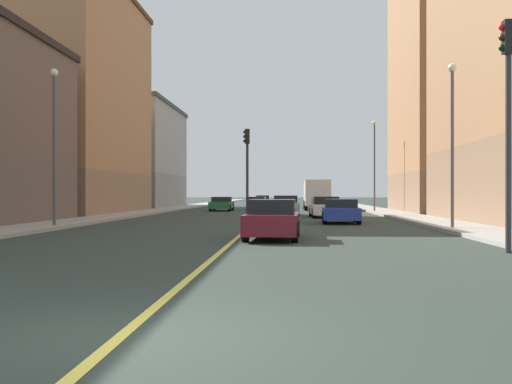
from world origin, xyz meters
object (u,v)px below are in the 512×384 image
traffic_light_median_far (247,160)px  street_lamp_right_near (54,130)px  building_left_mid (455,72)px  street_lamp_left_far (374,156)px  car_blue (341,211)px  street_lamp_left_near (452,128)px  car_silver (285,206)px  building_right_distant (134,156)px  car_white (325,207)px  car_green (222,204)px  traffic_light_left_near (508,103)px  box_truck (317,194)px  building_right_midblock (71,101)px  car_maroon (272,220)px  car_black (262,201)px  car_yellow (257,203)px

traffic_light_median_far → street_lamp_right_near: street_lamp_right_near is taller
building_left_mid → street_lamp_right_near: size_ratio=3.21×
street_lamp_left_far → car_blue: size_ratio=1.73×
street_lamp_left_near → street_lamp_right_near: 17.59m
street_lamp_right_near → car_silver: bearing=58.7°
building_right_distant → car_white: (19.38, -25.82, -4.96)m
street_lamp_left_far → car_green: 14.08m
traffic_light_left_near → box_truck: traffic_light_left_near is taller
building_right_midblock → street_lamp_right_near: bearing=-71.9°
car_green → car_maroon: bearing=-80.5°
traffic_light_median_far → street_lamp_left_far: (9.56, 12.98, 0.99)m
street_lamp_left_near → car_silver: street_lamp_left_near is taller
building_right_distant → street_lamp_left_far: (24.00, -15.61, -1.02)m
car_maroon → car_white: bearing=81.4°
street_lamp_left_near → car_maroon: size_ratio=1.62×
car_blue → car_black: bearing=98.3°
building_right_midblock → box_truck: building_right_midblock is taller
building_left_mid → street_lamp_left_far: (-6.42, 0.29, -6.79)m
street_lamp_left_near → car_white: size_ratio=1.52×
street_lamp_left_far → car_maroon: street_lamp_left_far is taller
car_yellow → car_blue: bearing=-77.2°
car_yellow → car_black: size_ratio=1.03×
building_right_midblock → car_white: size_ratio=4.02×
car_silver → box_truck: size_ratio=0.58×
car_maroon → street_lamp_right_near: bearing=150.1°
car_green → building_left_mid: bearing=-11.4°
building_left_mid → building_right_midblock: bearing=-173.3°
building_right_midblock → car_white: (19.38, -6.34, -8.10)m
traffic_light_median_far → car_yellow: 21.11m
street_lamp_left_far → car_black: street_lamp_left_far is taller
traffic_light_median_far → car_maroon: size_ratio=1.29×
car_yellow → car_silver: bearing=-79.0°
street_lamp_right_near → car_green: street_lamp_right_near is taller
car_maroon → street_lamp_left_near: bearing=34.0°
traffic_light_left_near → street_lamp_left_near: size_ratio=0.90×
car_yellow → car_white: car_white is taller
car_green → car_black: bearing=82.5°
building_right_midblock → car_yellow: 19.99m
building_left_mid → street_lamp_right_near: (-24.00, -23.19, -6.94)m
traffic_light_left_near → street_lamp_left_far: 33.83m
car_black → car_white: 34.81m
box_truck → street_lamp_left_far: bearing=-57.0°
building_right_distant → car_maroon: 48.07m
traffic_light_left_near → car_yellow: bearing=102.2°
building_left_mid → box_truck: size_ratio=2.93×
building_right_midblock → car_maroon: (16.49, -25.40, -8.10)m
street_lamp_right_near → car_maroon: bearing=-29.9°
street_lamp_left_near → car_green: street_lamp_left_near is taller
traffic_light_median_far → box_truck: traffic_light_median_far is taller
building_left_mid → street_lamp_right_near: 34.09m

